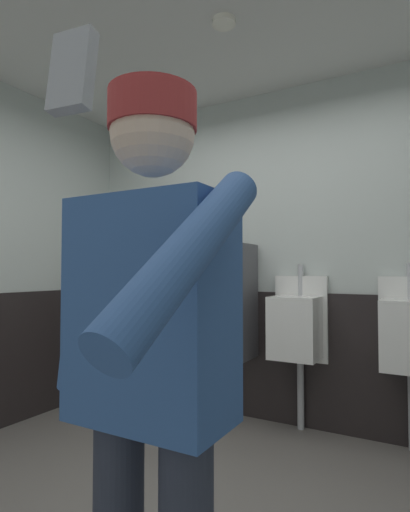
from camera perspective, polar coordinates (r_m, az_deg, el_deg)
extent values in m
cube|color=silver|center=(3.33, 11.79, 0.35)|extent=(4.36, 0.12, 2.66)
cube|color=black|center=(3.32, 11.50, -13.86)|extent=(3.76, 0.03, 1.02)
cylinder|color=white|center=(2.73, 2.68, 30.07)|extent=(0.14, 0.14, 0.03)
cube|color=white|center=(3.50, 1.46, -8.06)|extent=(0.40, 0.05, 0.65)
cube|color=white|center=(3.36, 0.08, -9.18)|extent=(0.34, 0.30, 0.45)
cylinder|color=#B7BABF|center=(3.48, 1.38, -3.24)|extent=(0.04, 0.04, 0.24)
cylinder|color=#B7BABF|center=(3.57, 1.15, -16.94)|extent=(0.05, 0.05, 0.55)
cube|color=white|center=(3.22, 13.45, -8.53)|extent=(0.40, 0.05, 0.65)
cube|color=white|center=(3.07, 12.57, -9.80)|extent=(0.34, 0.30, 0.45)
cylinder|color=#B7BABF|center=(3.19, 13.35, -3.28)|extent=(0.04, 0.04, 0.24)
cylinder|color=#B7BABF|center=(3.29, 13.33, -18.16)|extent=(0.05, 0.05, 0.55)
cube|color=white|center=(2.94, 26.92, -9.96)|extent=(0.34, 0.30, 0.45)
cylinder|color=#B7BABF|center=(3.07, 26.94, -3.15)|extent=(0.04, 0.04, 0.24)
cube|color=#4C4C51|center=(3.15, 5.80, -6.44)|extent=(0.04, 0.40, 0.90)
cube|color=#335999|center=(1.10, -7.53, -7.36)|extent=(0.43, 0.24, 0.59)
cylinder|color=#335999|center=(1.27, -16.90, -5.58)|extent=(0.17, 0.09, 0.56)
cylinder|color=#335999|center=(0.77, -2.19, 0.78)|extent=(0.09, 0.50, 0.39)
sphere|color=beige|center=(1.16, -7.41, 16.62)|extent=(0.23, 0.23, 0.23)
cylinder|color=maroon|center=(1.18, -7.39, 19.54)|extent=(0.24, 0.24, 0.10)
cube|color=#A5A8B2|center=(0.61, -18.21, 23.47)|extent=(0.06, 0.04, 0.11)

